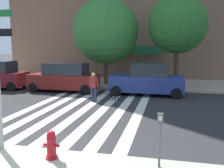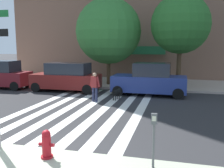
{
  "view_description": "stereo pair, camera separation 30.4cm",
  "coord_description": "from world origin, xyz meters",
  "px_view_note": "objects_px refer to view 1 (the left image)",
  "views": [
    {
      "loc": [
        3.54,
        -6.38,
        3.08
      ],
      "look_at": [
        0.97,
        4.98,
        1.34
      ],
      "focal_mm": 40.42,
      "sensor_mm": 36.0,
      "label": 1
    },
    {
      "loc": [
        3.83,
        -6.31,
        3.08
      ],
      "look_at": [
        0.97,
        4.98,
        1.34
      ],
      "focal_mm": 40.42,
      "sensor_mm": 36.0,
      "label": 2
    }
  ],
  "objects_px": {
    "street_tree_nearest": "(106,31)",
    "dog_on_leash": "(116,92)",
    "parked_car_behind_first": "(64,78)",
    "pedestrian_dog_walker": "(94,86)",
    "street_tree_middle": "(178,24)",
    "parked_car_third_in_line": "(148,80)",
    "fire_hydrant": "(51,145)",
    "parking_meter_curbside": "(160,133)"
  },
  "relations": [
    {
      "from": "fire_hydrant",
      "to": "street_tree_nearest",
      "type": "xyz_separation_m",
      "value": [
        -1.85,
        13.24,
        3.72
      ]
    },
    {
      "from": "street_tree_nearest",
      "to": "parked_car_behind_first",
      "type": "bearing_deg",
      "value": -125.98
    },
    {
      "from": "dog_on_leash",
      "to": "pedestrian_dog_walker",
      "type": "bearing_deg",
      "value": -141.06
    },
    {
      "from": "parking_meter_curbside",
      "to": "pedestrian_dog_walker",
      "type": "distance_m",
      "value": 8.33
    },
    {
      "from": "pedestrian_dog_walker",
      "to": "dog_on_leash",
      "type": "bearing_deg",
      "value": 38.94
    },
    {
      "from": "street_tree_nearest",
      "to": "street_tree_middle",
      "type": "relative_size",
      "value": 1.01
    },
    {
      "from": "parking_meter_curbside",
      "to": "parked_car_third_in_line",
      "type": "relative_size",
      "value": 0.29
    },
    {
      "from": "parking_meter_curbside",
      "to": "dog_on_leash",
      "type": "xyz_separation_m",
      "value": [
        -2.83,
        8.22,
        -0.59
      ]
    },
    {
      "from": "street_tree_nearest",
      "to": "dog_on_leash",
      "type": "height_order",
      "value": "street_tree_nearest"
    },
    {
      "from": "street_tree_middle",
      "to": "dog_on_leash",
      "type": "distance_m",
      "value": 7.12
    },
    {
      "from": "parked_car_behind_first",
      "to": "pedestrian_dog_walker",
      "type": "distance_m",
      "value": 4.01
    },
    {
      "from": "parked_car_third_in_line",
      "to": "pedestrian_dog_walker",
      "type": "distance_m",
      "value": 3.9
    },
    {
      "from": "parked_car_third_in_line",
      "to": "street_tree_middle",
      "type": "xyz_separation_m",
      "value": [
        1.79,
        2.7,
        3.66
      ]
    },
    {
      "from": "parked_car_third_in_line",
      "to": "pedestrian_dog_walker",
      "type": "xyz_separation_m",
      "value": [
        -2.77,
        -2.74,
        -0.03
      ]
    },
    {
      "from": "pedestrian_dog_walker",
      "to": "dog_on_leash",
      "type": "distance_m",
      "value": 1.45
    },
    {
      "from": "fire_hydrant",
      "to": "parked_car_behind_first",
      "type": "relative_size",
      "value": 0.16
    },
    {
      "from": "fire_hydrant",
      "to": "pedestrian_dog_walker",
      "type": "distance_m",
      "value": 7.58
    },
    {
      "from": "parking_meter_curbside",
      "to": "parked_car_third_in_line",
      "type": "bearing_deg",
      "value": 96.32
    },
    {
      "from": "street_tree_nearest",
      "to": "street_tree_middle",
      "type": "height_order",
      "value": "street_tree_nearest"
    },
    {
      "from": "parked_car_behind_first",
      "to": "dog_on_leash",
      "type": "distance_m",
      "value": 4.45
    },
    {
      "from": "pedestrian_dog_walker",
      "to": "street_tree_middle",
      "type": "bearing_deg",
      "value": 50.03
    },
    {
      "from": "street_tree_middle",
      "to": "dog_on_leash",
      "type": "relative_size",
      "value": 6.51
    },
    {
      "from": "parked_car_behind_first",
      "to": "fire_hydrant",
      "type": "bearing_deg",
      "value": -68.47
    },
    {
      "from": "fire_hydrant",
      "to": "street_tree_middle",
      "type": "xyz_separation_m",
      "value": [
        3.46,
        12.93,
        4.1
      ]
    },
    {
      "from": "fire_hydrant",
      "to": "dog_on_leash",
      "type": "relative_size",
      "value": 0.76
    },
    {
      "from": "parking_meter_curbside",
      "to": "dog_on_leash",
      "type": "distance_m",
      "value": 8.71
    },
    {
      "from": "parking_meter_curbside",
      "to": "street_tree_nearest",
      "type": "distance_m",
      "value": 14.27
    },
    {
      "from": "parking_meter_curbside",
      "to": "pedestrian_dog_walker",
      "type": "relative_size",
      "value": 0.83
    },
    {
      "from": "parking_meter_curbside",
      "to": "parked_car_third_in_line",
      "type": "height_order",
      "value": "parked_car_third_in_line"
    },
    {
      "from": "street_tree_nearest",
      "to": "fire_hydrant",
      "type": "bearing_deg",
      "value": -82.07
    },
    {
      "from": "parked_car_third_in_line",
      "to": "street_tree_middle",
      "type": "relative_size",
      "value": 0.71
    },
    {
      "from": "parked_car_behind_first",
      "to": "parked_car_third_in_line",
      "type": "relative_size",
      "value": 1.01
    },
    {
      "from": "fire_hydrant",
      "to": "dog_on_leash",
      "type": "height_order",
      "value": "fire_hydrant"
    },
    {
      "from": "street_tree_nearest",
      "to": "dog_on_leash",
      "type": "relative_size",
      "value": 6.55
    },
    {
      "from": "parked_car_behind_first",
      "to": "street_tree_middle",
      "type": "bearing_deg",
      "value": 19.83
    },
    {
      "from": "fire_hydrant",
      "to": "street_tree_middle",
      "type": "bearing_deg",
      "value": 75.03
    },
    {
      "from": "parked_car_third_in_line",
      "to": "street_tree_nearest",
      "type": "bearing_deg",
      "value": 139.37
    },
    {
      "from": "parked_car_third_in_line",
      "to": "dog_on_leash",
      "type": "height_order",
      "value": "parked_car_third_in_line"
    },
    {
      "from": "fire_hydrant",
      "to": "pedestrian_dog_walker",
      "type": "relative_size",
      "value": 0.47
    },
    {
      "from": "fire_hydrant",
      "to": "street_tree_nearest",
      "type": "height_order",
      "value": "street_tree_nearest"
    },
    {
      "from": "fire_hydrant",
      "to": "parked_car_third_in_line",
      "type": "height_order",
      "value": "parked_car_third_in_line"
    },
    {
      "from": "parked_car_behind_first",
      "to": "street_tree_middle",
      "type": "height_order",
      "value": "street_tree_middle"
    }
  ]
}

